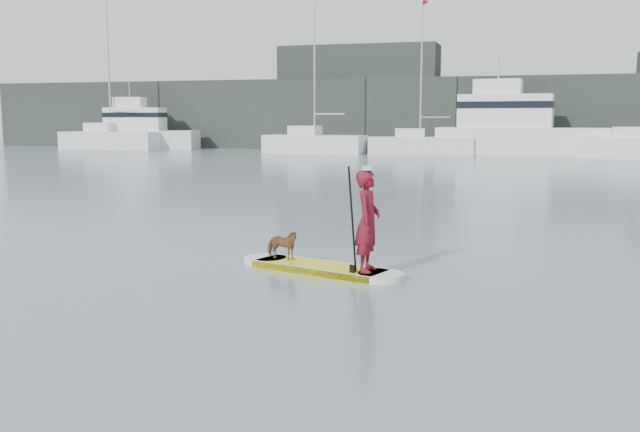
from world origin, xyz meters
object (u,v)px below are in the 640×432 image
(dog, at_px, (282,245))
(sailboat_c, at_px, (314,143))
(sailboat_a, at_px, (111,139))
(sailboat_d, at_px, (419,143))
(paddleboard, at_px, (320,268))
(paddler, at_px, (368,221))
(motor_yacht_a, at_px, (514,127))
(motor_yacht_b, at_px, (141,130))

(dog, bearing_deg, sailboat_c, 21.32)
(sailboat_a, height_order, sailboat_d, sailboat_a)
(paddleboard, height_order, paddler, paddler)
(sailboat_c, bearing_deg, paddler, -68.15)
(sailboat_d, bearing_deg, paddler, -92.37)
(paddler, bearing_deg, paddleboard, 72.22)
(dog, bearing_deg, paddleboard, -102.36)
(dog, bearing_deg, motor_yacht_a, 0.96)
(paddler, relative_size, sailboat_c, 0.16)
(paddler, xyz_separation_m, motor_yacht_b, (-30.04, 43.59, 0.67))
(sailboat_c, relative_size, motor_yacht_b, 1.20)
(paddler, distance_m, sailboat_d, 41.92)
(sailboat_a, xyz_separation_m, sailboat_c, (18.69, -1.48, -0.07))
(sailboat_c, bearing_deg, motor_yacht_a, 13.40)
(sailboat_c, distance_m, motor_yacht_a, 14.99)
(sailboat_d, bearing_deg, sailboat_c, 177.32)
(paddler, bearing_deg, motor_yacht_a, -2.09)
(motor_yacht_a, height_order, motor_yacht_b, motor_yacht_a)
(motor_yacht_b, bearing_deg, sailboat_d, -15.43)
(dog, xyz_separation_m, motor_yacht_b, (-28.30, 43.04, 1.26))
(sailboat_d, height_order, motor_yacht_a, sailboat_d)
(sailboat_a, relative_size, sailboat_c, 1.15)
(paddleboard, relative_size, sailboat_a, 0.25)
(dog, xyz_separation_m, sailboat_a, (-30.35, 41.49, 0.50))
(paddler, xyz_separation_m, motor_yacht_a, (1.32, 43.11, 1.06))
(sailboat_c, bearing_deg, motor_yacht_b, 173.25)
(motor_yacht_a, bearing_deg, sailboat_d, -163.06)
(dog, height_order, sailboat_a, sailboat_a)
(paddleboard, height_order, sailboat_c, sailboat_c)
(paddleboard, xyz_separation_m, sailboat_a, (-31.16, 41.75, 0.84))
(paddleboard, relative_size, sailboat_c, 0.29)
(sailboat_a, bearing_deg, sailboat_d, 0.60)
(sailboat_a, relative_size, motor_yacht_b, 1.38)
(motor_yacht_a, bearing_deg, sailboat_a, -174.06)
(paddler, bearing_deg, sailboat_d, 7.17)
(motor_yacht_a, bearing_deg, paddleboard, -88.91)
(dog, bearing_deg, paddler, -102.36)
(sailboat_a, relative_size, sailboat_d, 1.14)
(motor_yacht_a, bearing_deg, dog, -90.02)
(motor_yacht_b, bearing_deg, paddleboard, -66.79)
(paddler, distance_m, sailboat_c, 42.72)
(paddleboard, xyz_separation_m, motor_yacht_a, (2.25, 42.82, 1.99))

